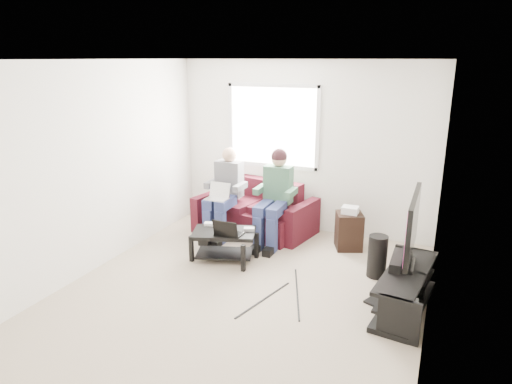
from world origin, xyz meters
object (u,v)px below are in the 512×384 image
sofa (256,213)px  tv (412,227)px  tv_stand (405,291)px  coffee_table (224,239)px  end_table (349,230)px  subwoofer (377,256)px

sofa → tv: tv is taller
tv → tv_stand: bearing=-88.5°
coffee_table → sofa: bearing=90.3°
tv_stand → coffee_table: bearing=171.7°
tv → end_table: tv is taller
coffee_table → subwoofer: 1.98m
sofa → coffee_table: bearing=-89.7°
sofa → tv: bearing=-30.1°
coffee_table → tv_stand: bearing=-8.3°
coffee_table → tv_stand: 2.39m
coffee_table → tv: bearing=-5.9°
coffee_table → end_table: size_ratio=1.50×
sofa → subwoofer: (1.97, -0.82, -0.03)m
tv_stand → subwoofer: subwoofer is taller
tv → sofa: bearing=149.9°
sofa → subwoofer: size_ratio=3.46×
tv_stand → subwoofer: size_ratio=2.61×
coffee_table → tv_stand: tv_stand is taller
tv → end_table: bearing=125.2°
tv_stand → end_table: (-0.91, 1.38, 0.08)m
tv → subwoofer: size_ratio=2.06×
tv_stand → tv: bearing=91.5°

